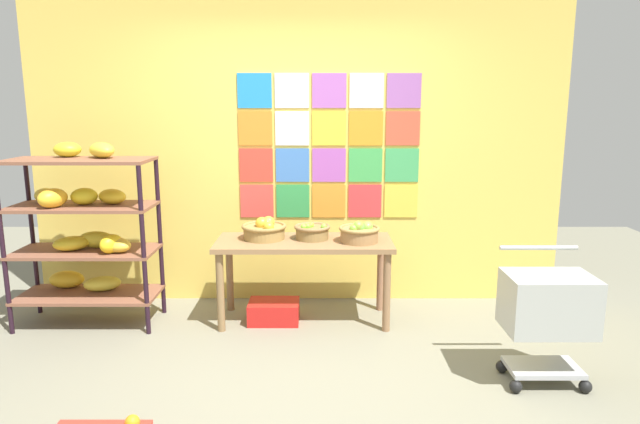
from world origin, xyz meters
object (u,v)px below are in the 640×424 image
at_px(produce_crate_under_table, 272,312).
at_px(shopping_cart, 546,308).
at_px(fruit_basket_centre, 358,232).
at_px(fruit_basket_back_left, 311,231).
at_px(fruit_basket_right, 263,229).
at_px(display_table, 303,252).
at_px(banana_shelf_unit, 83,226).

distance_m(produce_crate_under_table, shopping_cart, 2.11).
distance_m(fruit_basket_centre, produce_crate_under_table, 0.96).
bearing_deg(fruit_basket_centre, fruit_basket_back_left, 166.53).
height_order(fruit_basket_back_left, produce_crate_under_table, fruit_basket_back_left).
bearing_deg(fruit_basket_back_left, fruit_basket_right, 178.76).
xyz_separation_m(fruit_basket_back_left, fruit_basket_centre, (0.38, -0.09, 0.01)).
distance_m(display_table, fruit_basket_back_left, 0.18).
xyz_separation_m(banana_shelf_unit, fruit_basket_right, (1.41, 0.09, -0.05)).
bearing_deg(produce_crate_under_table, fruit_basket_right, 129.21).
height_order(fruit_basket_right, fruit_basket_back_left, fruit_basket_right).
relative_size(fruit_basket_centre, shopping_cart, 0.38).
bearing_deg(shopping_cart, fruit_basket_right, 148.91).
bearing_deg(shopping_cart, fruit_basket_centre, 137.26).
bearing_deg(fruit_basket_right, fruit_basket_back_left, -1.24).
xyz_separation_m(banana_shelf_unit, fruit_basket_back_left, (1.80, 0.08, -0.06)).
relative_size(fruit_basket_right, fruit_basket_centre, 1.12).
distance_m(banana_shelf_unit, display_table, 1.75).
distance_m(banana_shelf_unit, fruit_basket_centre, 2.18).
distance_m(banana_shelf_unit, fruit_basket_right, 1.42).
relative_size(display_table, fruit_basket_back_left, 4.84).
bearing_deg(display_table, fruit_basket_back_left, 34.80).
height_order(fruit_basket_centre, produce_crate_under_table, fruit_basket_centre).
relative_size(display_table, fruit_basket_centre, 4.34).
xyz_separation_m(fruit_basket_right, produce_crate_under_table, (0.07, -0.09, -0.67)).
xyz_separation_m(fruit_basket_centre, shopping_cart, (1.11, -1.00, -0.25)).
bearing_deg(produce_crate_under_table, shopping_cart, -29.17).
bearing_deg(shopping_cart, fruit_basket_back_left, 143.05).
relative_size(display_table, produce_crate_under_table, 3.45).
height_order(banana_shelf_unit, shopping_cart, banana_shelf_unit).
distance_m(banana_shelf_unit, produce_crate_under_table, 1.65).
bearing_deg(shopping_cart, produce_crate_under_table, 150.06).
xyz_separation_m(fruit_basket_centre, produce_crate_under_table, (-0.69, 0.01, -0.67)).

